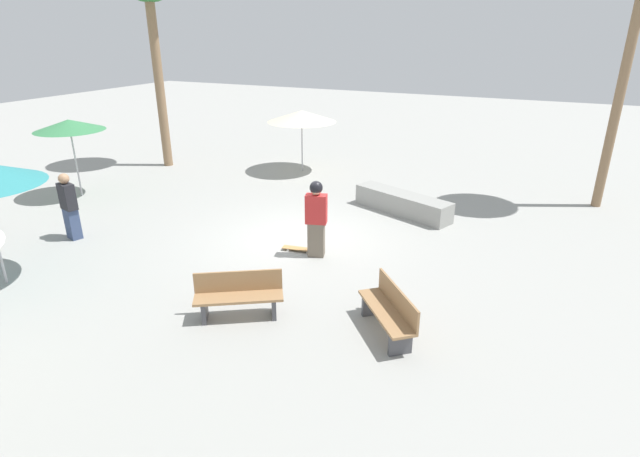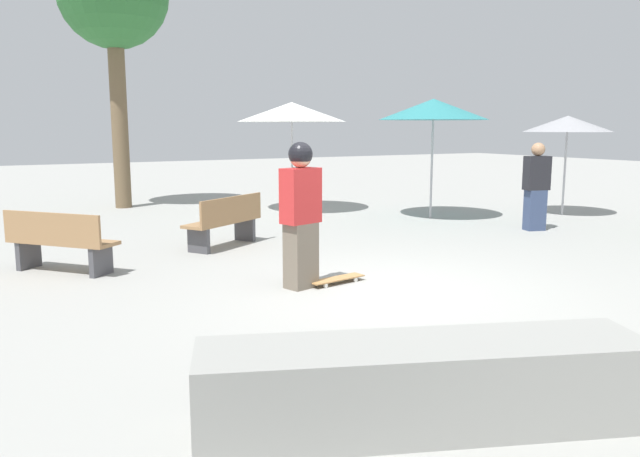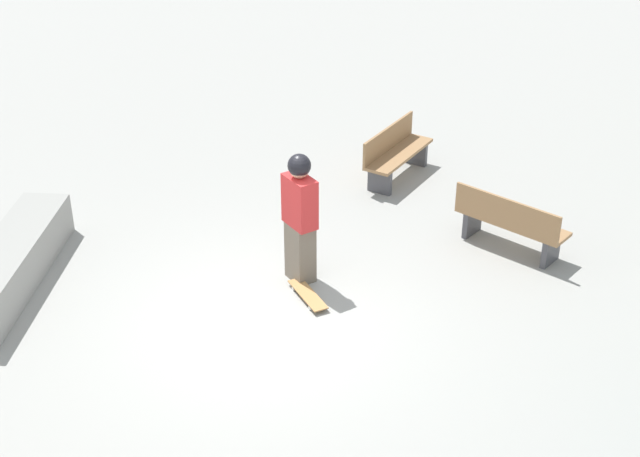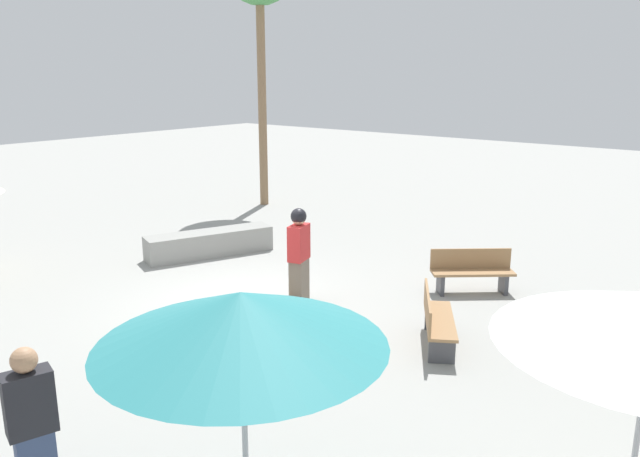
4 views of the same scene
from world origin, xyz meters
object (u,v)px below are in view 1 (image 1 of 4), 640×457
object	(u,v)px
skateboard	(299,249)
shade_umbrella_cream	(302,116)
concrete_ledge	(402,203)
bench_far	(239,296)
bystander_watching	(69,207)
shade_umbrella_green	(69,125)
skater_main	(316,216)
bench_near	(389,311)

from	to	relation	value
skateboard	shade_umbrella_cream	size ratio (longest dim) A/B	0.33
concrete_ledge	bench_far	size ratio (longest dim) A/B	1.90
bench_far	bystander_watching	bearing A→B (deg)	-44.53
concrete_ledge	bystander_watching	xyz separation A→B (m)	(5.27, -6.97, 0.55)
shade_umbrella_green	shade_umbrella_cream	world-z (taller)	shade_umbrella_green
skater_main	concrete_ledge	world-z (taller)	skater_main
shade_umbrella_green	shade_umbrella_cream	size ratio (longest dim) A/B	0.96
skateboard	shade_umbrella_green	world-z (taller)	shade_umbrella_green
concrete_ledge	bench_far	xyz separation A→B (m)	(6.60, -1.14, 0.13)
skateboard	bystander_watching	distance (m)	5.79
bench_near	bystander_watching	bearing A→B (deg)	44.84
concrete_ledge	bench_near	distance (m)	6.15
bench_near	skateboard	bearing A→B (deg)	10.88
shade_umbrella_green	bystander_watching	xyz separation A→B (m)	(2.53, 2.66, -1.38)
skateboard	bench_near	distance (m)	3.83
concrete_ledge	bystander_watching	size ratio (longest dim) A/B	1.80
skater_main	bench_near	distance (m)	3.46
concrete_ledge	bench_far	distance (m)	6.70
bench_near	shade_umbrella_cream	world-z (taller)	shade_umbrella_cream
bench_near	shade_umbrella_cream	xyz separation A→B (m)	(-8.82, -6.14, 1.58)
skater_main	skateboard	xyz separation A→B (m)	(-0.05, -0.49, -0.91)
skater_main	shade_umbrella_green	xyz separation A→B (m)	(-0.89, -8.63, 1.25)
bench_near	bystander_watching	distance (m)	8.51
bench_far	shade_umbrella_green	xyz separation A→B (m)	(-3.86, -8.48, 1.80)
skateboard	bench_far	distance (m)	3.06
skater_main	shade_umbrella_green	size ratio (longest dim) A/B	0.75
skateboard	bench_far	world-z (taller)	bench_far
skater_main	shade_umbrella_green	world-z (taller)	shade_umbrella_green
skater_main	shade_umbrella_green	bearing A→B (deg)	-21.97
bystander_watching	skater_main	bearing A→B (deg)	31.56
shade_umbrella_green	shade_umbrella_cream	bearing A→B (deg)	138.29
concrete_ledge	bench_near	size ratio (longest dim) A/B	2.02
skater_main	skateboard	size ratio (longest dim) A/B	2.19
skater_main	bench_far	size ratio (longest dim) A/B	1.13
bench_far	shade_umbrella_cream	bearing A→B (deg)	-101.35
concrete_ledge	bench_far	bearing A→B (deg)	-9.82
bench_near	shade_umbrella_cream	distance (m)	10.86
bench_near	shade_umbrella_green	xyz separation A→B (m)	(-3.22, -11.13, 1.80)
skateboard	bench_near	world-z (taller)	bench_near
skater_main	bench_far	xyz separation A→B (m)	(2.97, -0.15, -0.55)
skater_main	concrete_ledge	distance (m)	3.83
shade_umbrella_green	bystander_watching	size ratio (longest dim) A/B	1.42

